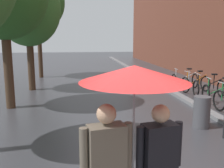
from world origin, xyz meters
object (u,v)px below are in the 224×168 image
(street_tree_3, at_px, (38,2))
(parked_bicycle_4, at_px, (208,88))
(couple_under_umbrella, at_px, (134,126))
(parked_bicycle_6, at_px, (184,80))
(parked_bicycle_5, at_px, (195,84))
(street_tree_2, at_px, (28,8))
(parked_bicycle_3, at_px, (219,93))
(litter_bin, at_px, (202,112))

(street_tree_3, xyz_separation_m, parked_bicycle_4, (7.42, -6.29, -4.03))
(couple_under_umbrella, bearing_deg, parked_bicycle_6, 62.74)
(parked_bicycle_5, bearing_deg, parked_bicycle_4, -84.24)
(street_tree_2, xyz_separation_m, parked_bicycle_4, (7.33, -2.48, -3.27))
(parked_bicycle_4, height_order, parked_bicycle_6, same)
(street_tree_3, xyz_separation_m, parked_bicycle_3, (7.33, -7.25, -4.03))
(street_tree_3, distance_m, parked_bicycle_6, 9.38)
(parked_bicycle_6, height_order, litter_bin, parked_bicycle_6)
(street_tree_3, xyz_separation_m, litter_bin, (5.41, -9.60, -3.98))
(couple_under_umbrella, bearing_deg, street_tree_3, 101.75)
(parked_bicycle_4, xyz_separation_m, parked_bicycle_5, (-0.10, 0.95, 0.00))
(street_tree_3, height_order, parked_bicycle_6, street_tree_3)
(parked_bicycle_3, distance_m, parked_bicycle_5, 1.91)
(street_tree_3, relative_size, parked_bicycle_5, 5.19)
(street_tree_2, bearing_deg, parked_bicycle_3, -25.39)
(street_tree_2, relative_size, parked_bicycle_6, 4.73)
(parked_bicycle_3, height_order, parked_bicycle_6, same)
(street_tree_2, xyz_separation_m, couple_under_umbrella, (2.65, -9.32, -2.21))
(street_tree_2, height_order, street_tree_3, street_tree_3)
(street_tree_3, relative_size, parked_bicycle_6, 5.38)
(parked_bicycle_4, bearing_deg, street_tree_3, 139.68)
(street_tree_3, xyz_separation_m, parked_bicycle_6, (7.21, -4.43, -4.03))
(couple_under_umbrella, height_order, litter_bin, couple_under_umbrella)
(parked_bicycle_3, distance_m, parked_bicycle_6, 2.82)
(parked_bicycle_6, distance_m, couple_under_umbrella, 9.84)
(parked_bicycle_3, bearing_deg, street_tree_2, 154.61)
(parked_bicycle_4, height_order, parked_bicycle_5, same)
(parked_bicycle_3, xyz_separation_m, parked_bicycle_6, (-0.11, 2.82, 0.00))
(parked_bicycle_4, xyz_separation_m, couple_under_umbrella, (-4.69, -6.84, 1.06))
(parked_bicycle_3, bearing_deg, parked_bicycle_5, 90.16)
(couple_under_umbrella, bearing_deg, street_tree_2, 105.85)
(street_tree_3, relative_size, litter_bin, 7.15)
(parked_bicycle_4, distance_m, parked_bicycle_5, 0.96)
(street_tree_3, height_order, parked_bicycle_3, street_tree_3)
(parked_bicycle_3, relative_size, parked_bicycle_5, 0.98)
(street_tree_2, height_order, couple_under_umbrella, street_tree_2)
(street_tree_2, bearing_deg, parked_bicycle_5, -11.93)
(parked_bicycle_4, height_order, litter_bin, parked_bicycle_4)
(parked_bicycle_5, height_order, couple_under_umbrella, couple_under_umbrella)
(parked_bicycle_5, distance_m, couple_under_umbrella, 9.10)
(street_tree_3, relative_size, parked_bicycle_4, 5.23)
(street_tree_3, height_order, parked_bicycle_5, street_tree_3)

